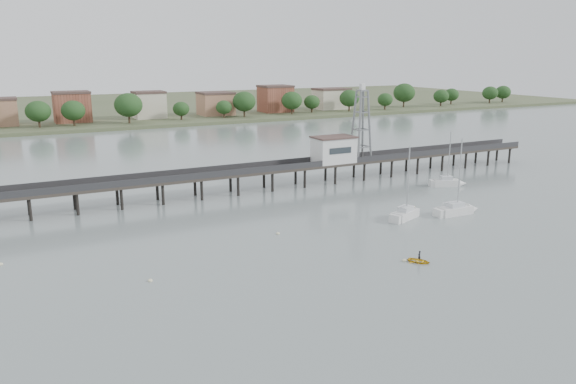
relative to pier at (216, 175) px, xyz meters
name	(u,v)px	position (x,y,z in m)	size (l,w,h in m)	color
ground_plane	(446,339)	(0.00, -60.00, -3.79)	(500.00, 500.00, 0.00)	slate
pier	(216,175)	(0.00, 0.00, 0.00)	(150.00, 5.00, 5.50)	#2D2823
pier_building	(334,149)	(25.00, 0.00, 2.87)	(8.40, 5.40, 5.30)	silver
lattice_tower	(361,125)	(31.50, 0.00, 7.31)	(3.20, 3.20, 15.50)	slate
sailboat_c	(409,213)	(22.19, -27.29, -3.15)	(7.52, 4.63, 12.07)	silver
sailboat_e	(450,183)	(43.55, -13.76, -3.14)	(6.99, 4.33, 11.29)	silver
sailboat_d	(461,210)	(31.10, -29.49, -3.15)	(7.93, 2.53, 13.04)	silver
yellow_dinghy	(419,262)	(10.57, -43.67, -3.79)	(2.00, 0.58, 2.80)	gold
dinghy_occupant	(419,262)	(10.57, -43.67, -3.79)	(0.46, 1.27, 0.30)	black
mooring_buoys	(263,245)	(-4.12, -29.21, -3.71)	(63.13, 22.30, 0.39)	beige
far_shore	(82,109)	(0.36, 179.58, -2.85)	(500.00, 170.00, 10.40)	#475133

